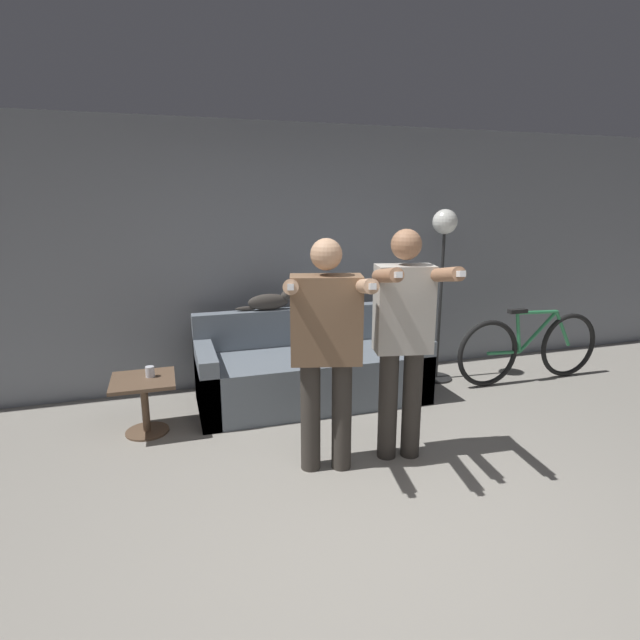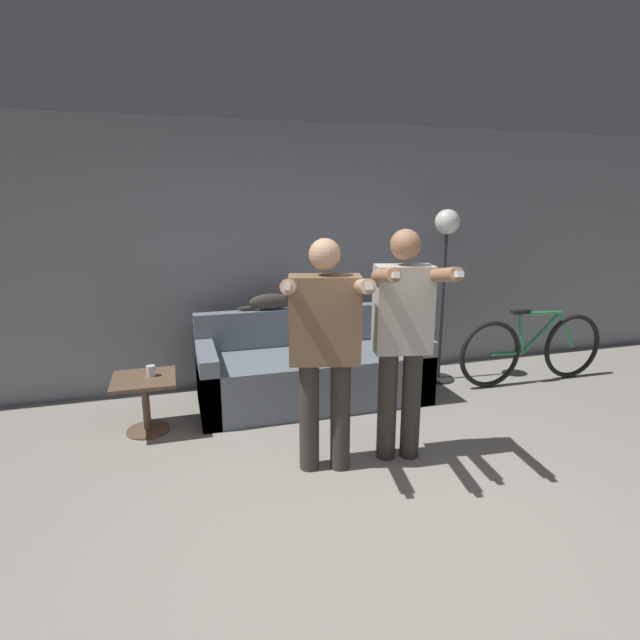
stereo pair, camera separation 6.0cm
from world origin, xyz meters
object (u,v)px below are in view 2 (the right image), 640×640
(cat, at_px, (271,301))
(floor_lamp, at_px, (446,248))
(couch, at_px, (312,371))
(person_right, at_px, (403,332))
(cup, at_px, (151,371))
(bicycle, at_px, (532,349))
(person_left, at_px, (325,340))
(side_table, at_px, (145,393))

(cat, xyz_separation_m, floor_lamp, (1.76, -0.19, 0.49))
(couch, relative_size, floor_lamp, 1.19)
(cat, bearing_deg, floor_lamp, -6.05)
(person_right, bearing_deg, cup, 161.17)
(couch, relative_size, bicycle, 1.24)
(person_left, bearing_deg, cat, 107.01)
(couch, relative_size, cat, 3.96)
(person_right, relative_size, side_table, 3.39)
(couch, height_order, cup, couch)
(cup, bearing_deg, floor_lamp, 7.53)
(person_left, xyz_separation_m, bicycle, (2.58, 1.05, -0.59))
(cat, distance_m, bicycle, 2.75)
(cup, bearing_deg, side_table, -152.74)
(couch, height_order, floor_lamp, floor_lamp)
(cat, bearing_deg, couch, -45.21)
(person_right, bearing_deg, side_table, 162.69)
(side_table, bearing_deg, cat, 26.97)
(person_left, relative_size, side_table, 3.29)
(couch, relative_size, person_left, 1.30)
(couch, distance_m, cup, 1.47)
(bicycle, bearing_deg, side_table, -178.93)
(side_table, relative_size, bicycle, 0.29)
(cat, height_order, floor_lamp, floor_lamp)
(person_right, xyz_separation_m, floor_lamp, (1.12, 1.39, 0.43))
(person_right, height_order, cup, person_right)
(floor_lamp, bearing_deg, bicycle, -20.92)
(person_left, height_order, side_table, person_left)
(person_left, distance_m, person_right, 0.57)
(couch, height_order, person_right, person_right)
(person_right, distance_m, cup, 2.07)
(side_table, bearing_deg, couch, 10.17)
(person_left, xyz_separation_m, person_right, (0.57, -0.00, 0.02))
(person_left, height_order, floor_lamp, floor_lamp)
(side_table, bearing_deg, cup, 27.26)
(couch, xyz_separation_m, person_left, (-0.26, -1.25, 0.67))
(person_right, bearing_deg, couch, 115.22)
(person_left, height_order, person_right, person_right)
(floor_lamp, bearing_deg, side_table, -172.05)
(floor_lamp, height_order, bicycle, floor_lamp)
(cup, relative_size, bicycle, 0.05)
(couch, bearing_deg, floor_lamp, 5.62)
(person_right, height_order, floor_lamp, floor_lamp)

